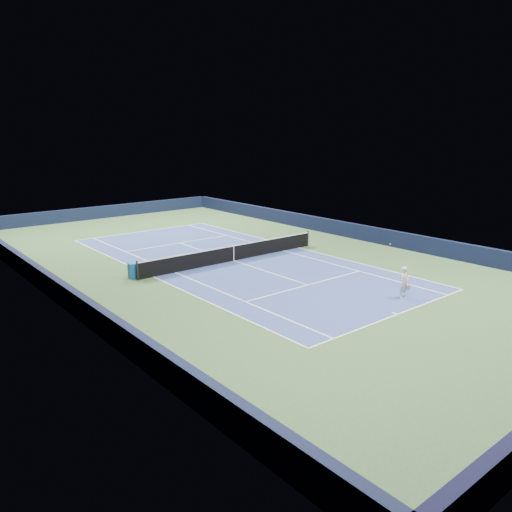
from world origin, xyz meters
TOP-DOWN VIEW (x-y plane):
  - ground at (0.00, 0.00)m, footprint 40.00×40.00m
  - wall_far at (0.00, 19.82)m, footprint 22.00×0.35m
  - wall_right at (10.82, 0.00)m, footprint 0.35×40.00m
  - wall_left at (-10.82, 0.00)m, footprint 0.35×40.00m
  - court_surface at (0.00, 0.00)m, footprint 10.97×23.77m
  - baseline_far at (0.00, 11.88)m, footprint 10.97×0.08m
  - baseline_near at (0.00, -11.88)m, footprint 10.97×0.08m
  - sideline_doubles_right at (5.49, 0.00)m, footprint 0.08×23.77m
  - sideline_doubles_left at (-5.49, 0.00)m, footprint 0.08×23.77m
  - sideline_singles_right at (4.12, 0.00)m, footprint 0.08×23.77m
  - sideline_singles_left at (-4.12, 0.00)m, footprint 0.08×23.77m
  - service_line_far at (0.00, 6.40)m, footprint 8.23×0.08m
  - service_line_near at (0.00, -6.40)m, footprint 8.23×0.08m
  - center_service_line at (0.00, 0.00)m, footprint 0.08×12.80m
  - center_mark_far at (0.00, 11.73)m, footprint 0.08×0.30m
  - center_mark_near at (0.00, -11.73)m, footprint 0.08×0.30m
  - tennis_net at (0.00, 0.00)m, footprint 12.90×0.10m
  - sponsor_cube at (-6.40, 0.46)m, footprint 0.60×0.54m
  - tennis_player at (2.09, -10.72)m, footprint 0.74×1.23m

SIDE VIEW (x-z plane):
  - ground at x=0.00m, z-range 0.00..0.00m
  - court_surface at x=0.00m, z-range 0.00..0.01m
  - baseline_far at x=0.00m, z-range 0.01..0.01m
  - baseline_near at x=0.00m, z-range 0.01..0.01m
  - sideline_doubles_right at x=5.49m, z-range 0.01..0.01m
  - sideline_doubles_left at x=-5.49m, z-range 0.01..0.01m
  - sideline_singles_right at x=4.12m, z-range 0.01..0.01m
  - sideline_singles_left at x=-4.12m, z-range 0.01..0.01m
  - service_line_far at x=0.00m, z-range 0.01..0.01m
  - service_line_near at x=0.00m, z-range 0.01..0.01m
  - center_service_line at x=0.00m, z-range 0.01..0.01m
  - center_mark_far at x=0.00m, z-range 0.01..0.01m
  - center_mark_near at x=0.00m, z-range 0.01..0.01m
  - sponsor_cube at x=-6.40m, z-range 0.00..0.85m
  - tennis_net at x=0.00m, z-range -0.03..1.04m
  - wall_far at x=0.00m, z-range 0.00..1.10m
  - wall_right at x=10.82m, z-range 0.00..1.10m
  - wall_left at x=-10.82m, z-range 0.00..1.10m
  - tennis_player at x=2.09m, z-range -0.47..2.01m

